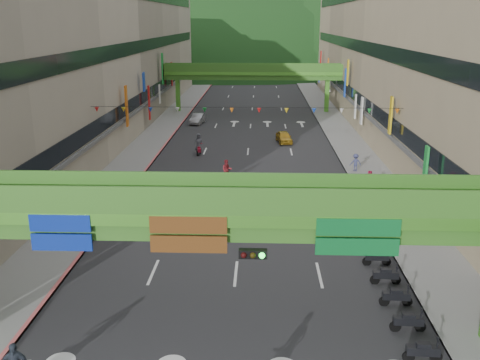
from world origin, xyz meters
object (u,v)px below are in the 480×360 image
object	(u,v)px
scooter_rider_mid	(227,171)
car_yellow	(284,137)
car_silver	(198,119)
overpass_near	(252,231)
pedestrian_red	(370,184)

from	to	relation	value
scooter_rider_mid	car_yellow	distance (m)	16.75
car_silver	overpass_near	bearing A→B (deg)	-73.68
overpass_near	car_silver	bearing A→B (deg)	99.00
scooter_rider_mid	car_silver	bearing A→B (deg)	101.55
pedestrian_red	car_silver	bearing A→B (deg)	119.68
pedestrian_red	scooter_rider_mid	bearing A→B (deg)	166.46
scooter_rider_mid	overpass_near	bearing A→B (deg)	-84.00
car_silver	pedestrian_red	xyz separation A→B (m)	(16.80, -29.66, 0.27)
overpass_near	car_yellow	size ratio (longest dim) A/B	7.60
car_silver	car_yellow	world-z (taller)	car_silver
overpass_near	car_yellow	distance (m)	39.41
overpass_near	car_silver	xyz separation A→B (m)	(-7.93, 50.09, -4.55)
scooter_rider_mid	car_silver	world-z (taller)	scooter_rider_mid
scooter_rider_mid	car_yellow	world-z (taller)	scooter_rider_mid
overpass_near	scooter_rider_mid	distance (m)	23.67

